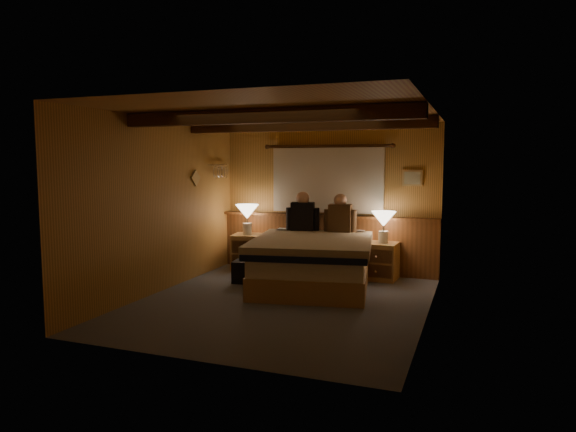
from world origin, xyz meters
The scene contains 19 objects.
floor centered at (0.00, 0.00, 0.00)m, with size 4.20×4.20×0.00m, color #4B4F59.
ceiling centered at (0.00, 0.00, 2.40)m, with size 4.20×4.20×0.00m, color #B89345.
wall_back centered at (0.00, 2.10, 1.20)m, with size 3.60×3.60×0.00m, color #C69147.
wall_left centered at (-1.80, 0.00, 1.20)m, with size 4.20×4.20×0.00m, color #C69147.
wall_right centered at (1.80, 0.00, 1.20)m, with size 4.20×4.20×0.00m, color #C69147.
wall_front centered at (0.00, -2.10, 1.20)m, with size 3.60×3.60×0.00m, color #C69147.
wainscot centered at (0.00, 2.04, 0.49)m, with size 3.60×0.23×0.94m.
curtain_window centered at (0.00, 2.03, 1.52)m, with size 2.18×0.09×1.11m.
ceiling_beams centered at (0.00, 0.15, 2.31)m, with size 3.60×1.65×0.16m.
coat_rail centered at (-1.72, 1.58, 1.67)m, with size 0.05×0.55×0.24m.
framed_print centered at (1.35, 2.08, 1.55)m, with size 0.30×0.04×0.25m.
bed centered at (0.12, 0.93, 0.37)m, with size 1.94×2.35×0.72m.
nightstand_left centered at (-1.26, 1.73, 0.30)m, with size 0.61×0.57×0.59m.
nightstand_right centered at (0.93, 1.74, 0.28)m, with size 0.54×0.49×0.57m.
lamp_left centered at (-1.28, 1.70, 0.94)m, with size 0.39×0.39×0.50m.
lamp_right centered at (0.98, 1.71, 0.91)m, with size 0.37×0.37×0.49m.
person_left centered at (-0.28, 1.62, 0.97)m, with size 0.52×0.27×0.64m.
person_right centered at (0.32, 1.66, 0.96)m, with size 0.51×0.22×0.62m.
duffel_bag centered at (-0.82, 0.86, 0.17)m, with size 0.59×0.41×0.39m.
Camera 1 is at (2.31, -6.01, 1.79)m, focal length 32.00 mm.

